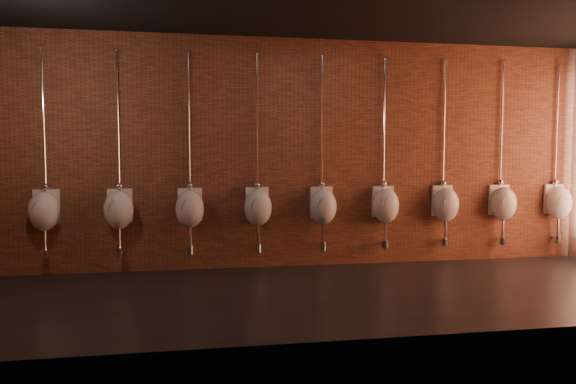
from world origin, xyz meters
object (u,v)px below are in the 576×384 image
Objects in this scene: urinal_0 at (44,210)px; urinal_2 at (190,208)px; urinal_3 at (258,206)px; urinal_8 at (558,202)px; urinal_4 at (323,205)px; urinal_5 at (386,204)px; urinal_7 at (503,202)px; urinal_6 at (446,203)px; urinal_1 at (119,209)px.

urinal_2 is (1.84, 0.00, 0.00)m from urinal_0.
urinal_3 is at bearing 0.00° from urinal_0.
urinal_3 is 4.60m from urinal_8.
urinal_3 is (0.92, 0.00, 0.00)m from urinal_2.
urinal_0 is 1.00× the size of urinal_4.
urinal_8 is at bearing 0.00° from urinal_3.
urinal_0 is 1.84m from urinal_2.
urinal_5 and urinal_7 have the same top height.
urinal_6 and urinal_8 have the same top height.
urinal_2 is 1.00× the size of urinal_5.
urinal_5 is at bearing 0.00° from urinal_0.
urinal_4 is 1.00× the size of urinal_6.
urinal_3 is 1.00× the size of urinal_7.
urinal_1 is at bearing 180.00° from urinal_2.
urinal_0 is at bearing 180.00° from urinal_3.
urinal_6 and urinal_7 have the same top height.
urinal_4 is at bearing 0.00° from urinal_0.
urinal_8 is (0.92, 0.00, 0.00)m from urinal_7.
urinal_5 is (4.60, 0.00, 0.00)m from urinal_0.
urinal_7 is (0.92, 0.00, 0.00)m from urinal_6.
urinal_5 is at bearing 0.00° from urinal_4.
urinal_4 is 0.92m from urinal_5.
urinal_5 is at bearing 0.00° from urinal_3.
urinal_0 is 1.00× the size of urinal_5.
urinal_4 is 3.68m from urinal_8.
urinal_0 and urinal_3 have the same top height.
urinal_5 is 1.00× the size of urinal_8.
urinal_0 is 1.00× the size of urinal_2.
urinal_3 is at bearing 180.00° from urinal_4.
urinal_1 is at bearing 180.00° from urinal_4.
urinal_8 is (5.52, 0.00, 0.00)m from urinal_2.
urinal_4 is 1.00× the size of urinal_8.
urinal_3 is at bearing 180.00° from urinal_8.
urinal_7 is at bearing 180.00° from urinal_8.
urinal_2 is 4.60m from urinal_7.
urinal_6 is at bearing 0.00° from urinal_2.
urinal_1 is 0.92m from urinal_2.
urinal_2 is at bearing 180.00° from urinal_5.
urinal_7 is at bearing 0.00° from urinal_0.
urinal_3 is 1.00× the size of urinal_5.
urinal_4 is (2.76, 0.00, 0.00)m from urinal_1.
urinal_7 is (5.52, 0.00, 0.00)m from urinal_1.
urinal_5 is (2.76, 0.00, 0.00)m from urinal_2.
urinal_1 is at bearing 180.00° from urinal_6.
urinal_1 and urinal_3 have the same top height.
urinal_3 is (1.84, 0.00, 0.00)m from urinal_1.
urinal_0 is 1.00× the size of urinal_3.
urinal_6 is at bearing 180.00° from urinal_8.
urinal_7 is 0.92m from urinal_8.
urinal_5 is (3.68, 0.00, 0.00)m from urinal_1.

